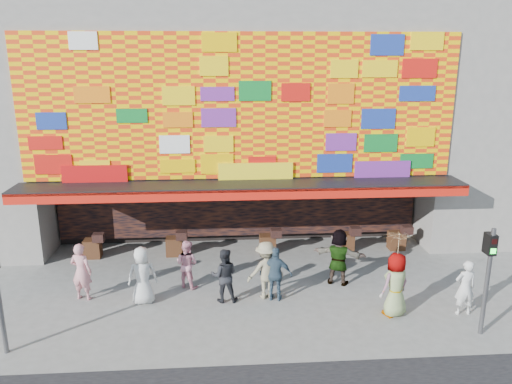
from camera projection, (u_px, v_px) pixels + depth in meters
ground at (248, 314)px, 14.48m from camera, size 90.00×90.00×0.00m
shop_building at (237, 105)px, 20.95m from camera, size 15.20×9.40×10.00m
signal_right at (489, 270)px, 12.97m from camera, size 0.22×0.20×3.00m
ped_a at (142, 276)px, 14.90m from camera, size 0.95×0.71×1.78m
ped_b at (81, 272)px, 15.13m from camera, size 0.75×0.59×1.82m
ped_c at (224, 275)px, 15.03m from camera, size 0.84×0.67×1.68m
ped_d at (266, 270)px, 15.24m from camera, size 1.31×0.97×1.82m
ped_e at (276, 274)px, 15.10m from camera, size 1.07×0.64×1.70m
ped_f at (339, 257)px, 16.17m from camera, size 1.81×1.19×1.87m
ped_g at (396, 285)px, 14.18m from camera, size 1.09×0.94×1.89m
ped_h at (465, 288)px, 14.26m from camera, size 0.61×0.41×1.66m
ped_i at (187, 264)px, 15.98m from camera, size 0.96×0.90×1.58m
parasol at (399, 247)px, 13.87m from camera, size 1.02×1.04×1.77m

